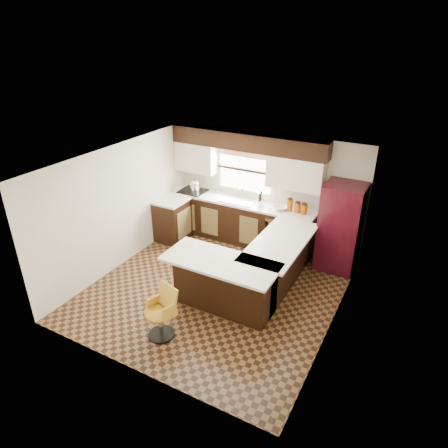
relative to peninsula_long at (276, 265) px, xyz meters
The scene contains 30 objects.
floor 1.18m from the peninsula_long, 145.22° to the right, with size 4.40×4.40×0.00m, color #49301A.
ceiling 2.24m from the peninsula_long, 145.22° to the right, with size 4.40×4.40×0.00m, color silver.
wall_back 1.96m from the peninsula_long, 119.74° to the left, with size 4.40×4.40×0.00m, color beige.
wall_front 3.06m from the peninsula_long, 107.67° to the right, with size 4.40×4.40×0.00m, color beige.
wall_left 3.15m from the peninsula_long, 168.23° to the right, with size 4.40×4.40×0.00m, color beige.
wall_right 1.55m from the peninsula_long, 27.51° to the right, with size 4.40×4.40×0.00m, color beige.
base_cab_back 1.86m from the peninsula_long, 136.64° to the left, with size 3.30×0.60×0.90m, color black.
base_cab_left 2.77m from the peninsula_long, 166.97° to the left, with size 0.60×0.70×0.90m, color black.
counter_back 1.92m from the peninsula_long, 136.64° to the left, with size 3.30×0.60×0.04m, color silver.
counter_left 2.81m from the peninsula_long, 166.97° to the left, with size 0.60×0.70×0.04m, color silver.
soffit 2.60m from the peninsula_long, 132.88° to the left, with size 3.40×0.35×0.36m, color black.
upper_cab_left 3.15m from the peninsula_long, 150.95° to the left, with size 0.94×0.35×0.64m, color beige.
upper_cab_right 1.90m from the peninsula_long, 98.93° to the left, with size 1.14×0.35×0.64m, color beige.
window_pane 2.36m from the peninsula_long, 132.00° to the left, with size 1.20×0.02×0.90m, color white.
valance 2.54m from the peninsula_long, 132.74° to the left, with size 1.30×0.06×0.18m, color #D19B93.
sink 1.95m from the peninsula_long, 138.13° to the left, with size 0.75×0.45×0.03m, color #B2B2B7.
dishwasher 1.05m from the peninsula_long, 109.47° to the left, with size 0.58×0.03×0.78m, color black.
cooktop 2.89m from the peninsula_long, 153.80° to the left, with size 0.58×0.50×0.03m, color black.
peninsula_long is the anchor object (origin of this frame).
peninsula_return 1.11m from the peninsula_long, 118.30° to the right, with size 1.65×0.60×0.90m, color black.
counter_pen_long 0.48m from the peninsula_long, ahead, with size 0.84×1.95×0.04m, color silver.
counter_pen_return 1.29m from the peninsula_long, 117.10° to the right, with size 1.89×0.84×0.04m, color silver.
refrigerator 1.52m from the peninsula_long, 56.27° to the left, with size 0.74×0.71×1.73m, color #3C0A15.
bar_chair 2.33m from the peninsula_long, 116.49° to the right, with size 0.45×0.45×0.84m, color gold, non-canonical shape.
kettle 2.87m from the peninsula_long, 153.27° to the left, with size 0.22×0.22×0.30m, color silver, non-canonical shape.
percolator 1.68m from the peninsula_long, 124.78° to the left, with size 0.14×0.14×0.28m, color silver.
mixing_bowl 1.45m from the peninsula_long, 109.20° to the left, with size 0.28×0.28×0.07m, color white.
canister_large 1.46m from the peninsula_long, 101.29° to the left, with size 0.12×0.12×0.25m, color #9D4A07.
canister_med 1.43m from the peninsula_long, 94.10° to the left, with size 0.12×0.12×0.20m, color #9D4A07.
canister_small 1.42m from the peninsula_long, 88.19° to the left, with size 0.13×0.13×0.19m, color #9D4A07.
Camera 1 is at (3.00, -5.20, 4.28)m, focal length 32.00 mm.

